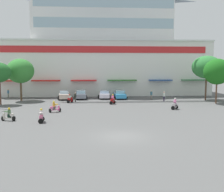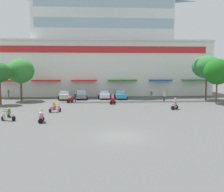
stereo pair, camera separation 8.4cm
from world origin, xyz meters
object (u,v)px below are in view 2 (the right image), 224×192
Objects in this scene: scooter_rider_8 at (175,105)px; parked_car_2 at (105,95)px; scooter_rider_5 at (113,100)px; pedestrian_2 at (164,96)px; plaza_tree_1 at (217,72)px; pedestrian_3 at (9,93)px; plaza_tree_2 at (21,71)px; plaza_tree_3 at (207,67)px; pedestrian_0 at (152,94)px; scooter_rider_6 at (8,115)px; parked_car_0 at (64,95)px; parked_car_1 at (81,95)px; pedestrian_1 at (75,97)px; parked_car_3 at (120,95)px; scooter_rider_0 at (55,108)px; scooter_rider_2 at (41,117)px; scooter_rider_3 at (70,99)px.

parked_car_2 is at bearing 124.92° from scooter_rider_8.
scooter_rider_5 is 0.96× the size of pedestrian_2.
plaza_tree_1 is 4.25× the size of pedestrian_3.
plaza_tree_2 is 0.93× the size of plaza_tree_3.
plaza_tree_1 is 4.36× the size of pedestrian_0.
parked_car_2 is at bearing 59.44° from scooter_rider_6.
parked_car_1 is (2.90, 0.65, 0.01)m from parked_car_0.
plaza_tree_3 is 4.87× the size of scooter_rider_8.
pedestrian_3 reaches higher than scooter_rider_8.
plaza_tree_2 is 1.72× the size of parked_car_0.
plaza_tree_2 reaches higher than scooter_rider_5.
parked_car_3 is at bearing 27.59° from pedestrian_1.
parked_car_3 is 2.67× the size of pedestrian_0.
scooter_rider_8 is at bearing 3.77° from scooter_rider_0.
pedestrian_1 reaches higher than scooter_rider_5.
scooter_rider_8 is (-8.61, -9.85, -5.07)m from plaza_tree_3.
parked_car_3 is at bearing 1.73° from parked_car_0.
plaza_tree_1 is 4.73× the size of scooter_rider_6.
plaza_tree_1 reaches higher than pedestrian_2.
pedestrian_3 is (-6.36, 21.32, 0.35)m from scooter_rider_6.
scooter_rider_0 is 19.47m from pedestrian_0.
plaza_tree_3 is at bearing 34.31° from scooter_rider_2.
scooter_rider_8 is (14.87, -7.90, 0.07)m from scooter_rider_3.
scooter_rider_2 is 0.97× the size of scooter_rider_5.
pedestrian_2 is (8.90, 2.69, 0.29)m from scooter_rider_5.
parked_car_1 is at bearing 170.76° from pedestrian_0.
pedestrian_0 is (19.57, 17.18, 0.31)m from scooter_rider_6.
plaza_tree_3 is at bearing 86.53° from plaza_tree_1.
parked_car_0 is at bearing 11.85° from plaza_tree_2.
pedestrian_2 is (15.68, 0.62, 0.35)m from scooter_rider_3.
parked_car_0 is 9.97m from parked_car_3.
pedestrian_1 reaches higher than parked_car_1.
scooter_rider_6 is at bearing -120.56° from parked_car_2.
plaza_tree_1 is 22.98m from pedestrian_1.
parked_car_0 is at bearing 174.87° from pedestrian_0.
pedestrian_2 is 0.98× the size of pedestrian_3.
plaza_tree_1 is 23.77m from scooter_rider_3.
scooter_rider_3 is at bearing -151.18° from parked_car_3.
pedestrian_1 is (-22.64, -1.28, -4.82)m from plaza_tree_3.
parked_car_3 reaches higher than scooter_rider_6.
parked_car_1 is at bearing 80.87° from pedestrian_1.
scooter_rider_5 is (8.57, 13.22, 0.03)m from scooter_rider_2.
plaza_tree_3 is 17.91m from scooter_rider_5.
parked_car_0 is (7.09, 1.49, -4.30)m from plaza_tree_2.
parked_car_1 is 4.47m from pedestrian_1.
pedestrian_1 is 0.96× the size of pedestrian_3.
plaza_tree_1 is at bearing -23.38° from pedestrian_2.
plaza_tree_1 is 28.36m from scooter_rider_2.
scooter_rider_8 is 0.97× the size of pedestrian_0.
plaza_tree_2 is 4.77× the size of scooter_rider_6.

